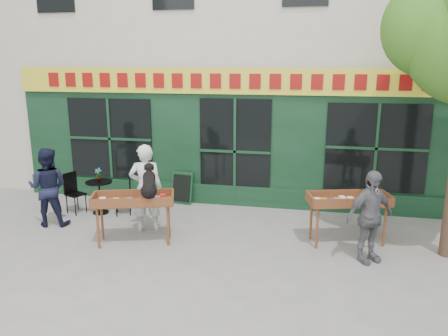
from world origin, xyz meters
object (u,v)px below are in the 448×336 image
at_px(woman, 146,188).
at_px(man_left, 48,187).
at_px(man_right, 370,217).
at_px(book_cart_center, 133,202).
at_px(bistro_table, 99,191).
at_px(book_cart_right, 349,202).
at_px(dog, 149,180).

height_order(woman, man_left, woman).
bearing_deg(man_right, book_cart_center, 145.39).
distance_m(book_cart_center, man_right, 4.33).
bearing_deg(woman, man_left, -14.39).
bearing_deg(man_left, woman, 170.25).
distance_m(book_cart_center, woman, 0.66).
height_order(book_cart_center, bistro_table, book_cart_center).
distance_m(book_cart_right, man_left, 6.20).
distance_m(man_right, man_left, 6.50).
height_order(dog, man_right, man_right).
relative_size(book_cart_center, man_right, 0.98).
xyz_separation_m(dog, man_right, (3.98, 0.11, -0.47)).
xyz_separation_m(book_cart_right, man_left, (-6.19, -0.29, 0.02)).
xyz_separation_m(dog, bistro_table, (-1.81, 1.47, -0.75)).
height_order(woman, bistro_table, woman).
height_order(book_cart_center, book_cart_right, same).
xyz_separation_m(woman, man_right, (4.33, -0.59, -0.09)).
bearing_deg(woman, man_right, 154.58).
bearing_deg(man_left, man_right, 162.86).
relative_size(woman, bistro_table, 2.41).
height_order(book_cart_center, man_right, man_right).
distance_m(book_cart_center, dog, 0.59).
relative_size(man_right, man_left, 0.98).
relative_size(book_cart_center, man_left, 0.96).
relative_size(book_cart_center, dog, 2.70).
bearing_deg(man_right, dog, 146.18).
bearing_deg(dog, woman, 98.84).
relative_size(book_cart_center, woman, 0.88).
relative_size(book_cart_right, bistro_table, 2.12).
height_order(man_right, man_left, man_left).
bearing_deg(bistro_table, dog, -39.20).
xyz_separation_m(book_cart_right, bistro_table, (-5.49, 0.61, -0.28)).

